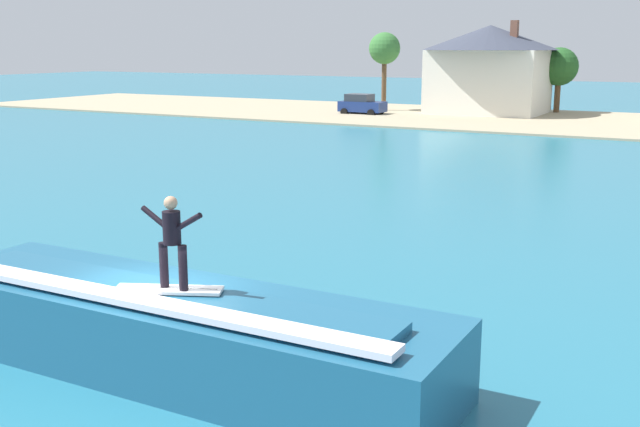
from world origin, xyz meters
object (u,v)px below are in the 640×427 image
car_near_shore (362,104)px  tree_tall_bare (559,67)px  wave_crest (175,330)px  surfer (172,237)px  tree_short_bushy (385,50)px  surfboard (169,290)px  house_with_chimney (489,64)px

car_near_shore → tree_tall_bare: bearing=32.5°
car_near_shore → wave_crest: bearing=-68.1°
surfer → tree_short_bushy: size_ratio=0.23×
tree_short_bushy → tree_tall_bare: bearing=20.3°
surfboard → car_near_shore: bearing=111.9°
car_near_shore → house_with_chimney: bearing=30.7°
wave_crest → tree_tall_bare: tree_tall_bare is taller
surfer → car_near_shore: surfer is taller
car_near_shore → house_with_chimney: 11.75m
car_near_shore → tree_short_bushy: (0.32, 4.07, 4.73)m
wave_crest → tree_tall_bare: bearing=95.3°
house_with_chimney → surfer: bearing=-79.0°
surfer → tree_short_bushy: bearing=110.3°
surfboard → car_near_shore: size_ratio=0.49×
wave_crest → car_near_shore: car_near_shore is taller
car_near_shore → house_with_chimney: (9.64, 5.72, 3.51)m
tree_short_bushy → house_with_chimney: bearing=10.0°
surfboard → wave_crest: bearing=117.5°
surfboard → house_with_chimney: size_ratio=0.16×
surfer → house_with_chimney: bearing=101.0°
car_near_shore → tree_short_bushy: tree_short_bushy is taller
surfer → tree_tall_bare: (-5.88, 60.87, 1.45)m
surfboard → tree_short_bushy: (-20.37, 55.49, 3.95)m
house_with_chimney → tree_tall_bare: bearing=35.5°
tree_short_bushy → wave_crest: bearing=-69.9°
car_near_shore → tree_short_bushy: size_ratio=0.55×
wave_crest → tree_short_bushy: (-20.18, 55.12, 4.87)m
surfer → tree_tall_bare: tree_tall_bare is taller
surfboard → tree_tall_bare: (-5.77, 60.90, 2.42)m
surfer → wave_crest: bearing=131.3°
wave_crest → surfboard: bearing=-62.5°
car_near_shore → tree_tall_bare: (14.91, 9.48, 3.20)m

